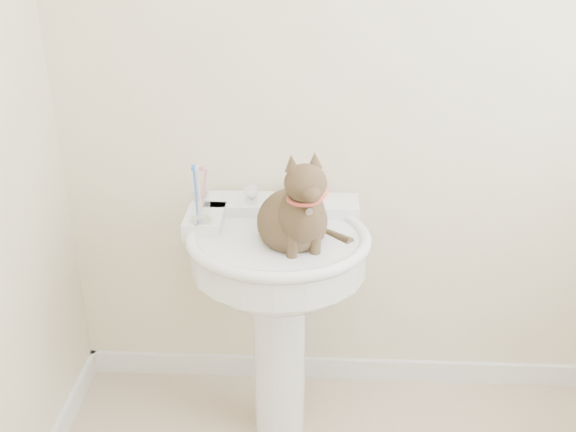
# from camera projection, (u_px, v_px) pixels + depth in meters

# --- Properties ---
(wall_back) EXTENTS (2.20, 0.00, 2.50)m
(wall_back) POSITION_uv_depth(u_px,v_px,m) (384.00, 67.00, 2.15)
(wall_back) COLOR beige
(wall_back) RESTS_ON ground
(baseboard_back) EXTENTS (2.20, 0.02, 0.09)m
(baseboard_back) POSITION_uv_depth(u_px,v_px,m) (365.00, 369.00, 2.67)
(baseboard_back) COLOR white
(baseboard_back) RESTS_ON floor
(pedestal_sink) EXTENTS (0.60, 0.58, 0.82)m
(pedestal_sink) POSITION_uv_depth(u_px,v_px,m) (278.00, 274.00, 2.17)
(pedestal_sink) COLOR white
(pedestal_sink) RESTS_ON floor
(faucet) EXTENTS (0.28, 0.12, 0.14)m
(faucet) POSITION_uv_depth(u_px,v_px,m) (281.00, 194.00, 2.21)
(faucet) COLOR silver
(faucet) RESTS_ON pedestal_sink
(soap_bar) EXTENTS (0.10, 0.08, 0.03)m
(soap_bar) POSITION_uv_depth(u_px,v_px,m) (313.00, 191.00, 2.29)
(soap_bar) COLOR #D7552B
(soap_bar) RESTS_ON pedestal_sink
(toothbrush_cup) EXTENTS (0.07, 0.07, 0.19)m
(toothbrush_cup) POSITION_uv_depth(u_px,v_px,m) (201.00, 208.00, 2.09)
(toothbrush_cup) COLOR silver
(toothbrush_cup) RESTS_ON pedestal_sink
(cat) EXTENTS (0.24, 0.30, 0.44)m
(cat) POSITION_uv_depth(u_px,v_px,m) (295.00, 216.00, 2.03)
(cat) COLOR #4C3E26
(cat) RESTS_ON pedestal_sink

